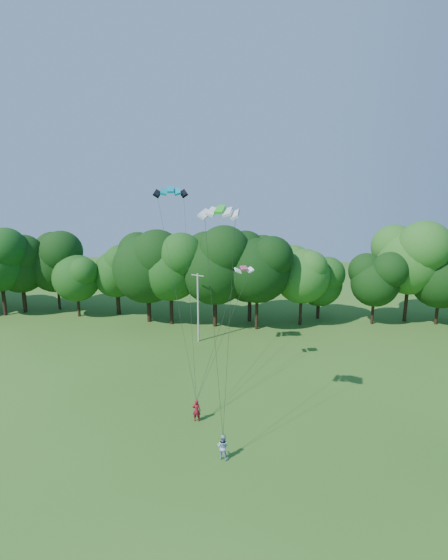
# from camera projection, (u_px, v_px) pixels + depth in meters

# --- Properties ---
(ground) EXTENTS (160.00, 160.00, 0.00)m
(ground) POSITION_uv_depth(u_px,v_px,m) (183.00, 524.00, 24.35)
(ground) COLOR #265A18
(ground) RESTS_ON ground
(utility_pole) EXTENTS (1.53, 0.71, 8.17)m
(utility_pole) POSITION_uv_depth(u_px,v_px,m) (198.00, 307.00, 50.59)
(utility_pole) COLOR #B1B1A8
(utility_pole) RESTS_ON ground
(kite_flyer_left) EXTENTS (0.67, 0.45, 1.81)m
(kite_flyer_left) POSITION_uv_depth(u_px,v_px,m) (197.00, 410.00, 34.46)
(kite_flyer_left) COLOR maroon
(kite_flyer_left) RESTS_ON ground
(kite_flyer_right) EXTENTS (1.05, 0.94, 1.80)m
(kite_flyer_right) POSITION_uv_depth(u_px,v_px,m) (223.00, 447.00, 29.86)
(kite_flyer_right) COLOR #A3BDE3
(kite_flyer_right) RESTS_ON ground
(kite_teal) EXTENTS (3.23, 2.00, 0.62)m
(kite_teal) POSITION_uv_depth(u_px,v_px,m) (170.00, 190.00, 39.82)
(kite_teal) COLOR #0594A7
(kite_teal) RESTS_ON ground
(kite_green) EXTENTS (2.76, 1.54, 0.54)m
(kite_green) POSITION_uv_depth(u_px,v_px,m) (220.00, 209.00, 28.48)
(kite_green) COLOR #20D01F
(kite_green) RESTS_ON ground
(kite_pink) EXTENTS (1.94, 1.41, 0.29)m
(kite_pink) POSITION_uv_depth(u_px,v_px,m) (244.00, 268.00, 40.47)
(kite_pink) COLOR #D13A67
(kite_pink) RESTS_ON ground
(tree_back_center) EXTENTS (8.92, 8.92, 12.97)m
(tree_back_center) POSITION_uv_depth(u_px,v_px,m) (258.00, 267.00, 53.83)
(tree_back_center) COLOR black
(tree_back_center) RESTS_ON ground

